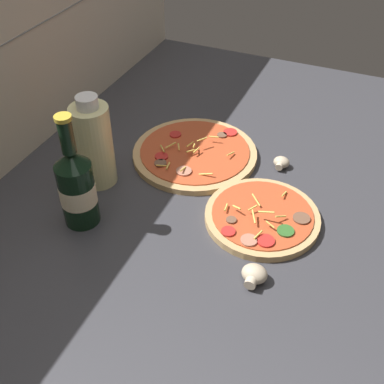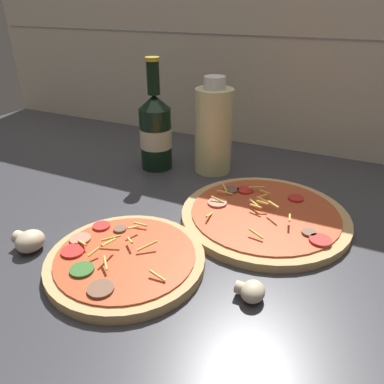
{
  "view_description": "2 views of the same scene",
  "coord_description": "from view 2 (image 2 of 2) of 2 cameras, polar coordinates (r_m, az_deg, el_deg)",
  "views": [
    {
      "loc": [
        -67.12,
        -29.01,
        71.13
      ],
      "look_at": [
        2.89,
        1.3,
        6.35
      ],
      "focal_mm": 45.0,
      "sensor_mm": 36.0,
      "label": 1
    },
    {
      "loc": [
        32.86,
        -49.76,
        38.11
      ],
      "look_at": [
        6.5,
        5.18,
        6.45
      ],
      "focal_mm": 35.0,
      "sensor_mm": 36.0,
      "label": 2
    }
  ],
  "objects": [
    {
      "name": "pizza_near",
      "position": [
        0.57,
        -10.14,
        -10.14
      ],
      "size": [
        23.61,
        23.61,
        4.83
      ],
      "color": "tan",
      "rests_on": "counter_slab"
    },
    {
      "name": "tile_backsplash",
      "position": [
        1.01,
        7.13,
        22.66
      ],
      "size": [
        160.0,
        1.13,
        60.0
      ],
      "color": "beige",
      "rests_on": "ground"
    },
    {
      "name": "mushroom_left",
      "position": [
        0.52,
        9.02,
        -14.69
      ],
      "size": [
        3.97,
        3.78,
        2.64
      ],
      "color": "beige",
      "rests_on": "counter_slab"
    },
    {
      "name": "oil_bottle",
      "position": [
        0.84,
        3.3,
        9.48
      ],
      "size": [
        8.34,
        8.34,
        21.23
      ],
      "color": "beige",
      "rests_on": "counter_slab"
    },
    {
      "name": "pizza_far",
      "position": [
        0.69,
        10.98,
        -3.56
      ],
      "size": [
        29.85,
        29.85,
        4.44
      ],
      "color": "tan",
      "rests_on": "counter_slab"
    },
    {
      "name": "counter_slab",
      "position": [
        0.7,
        -6.66,
        -4.48
      ],
      "size": [
        160.0,
        90.0,
        2.5
      ],
      "color": "#38383D",
      "rests_on": "ground"
    },
    {
      "name": "beer_bottle",
      "position": [
        0.86,
        -5.57,
        9.3
      ],
      "size": [
        7.27,
        7.27,
        24.78
      ],
      "color": "black",
      "rests_on": "counter_slab"
    },
    {
      "name": "mushroom_right",
      "position": [
        0.65,
        -23.58,
        -6.83
      ],
      "size": [
        4.98,
        4.75,
        3.32
      ],
      "color": "beige",
      "rests_on": "counter_slab"
    }
  ]
}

